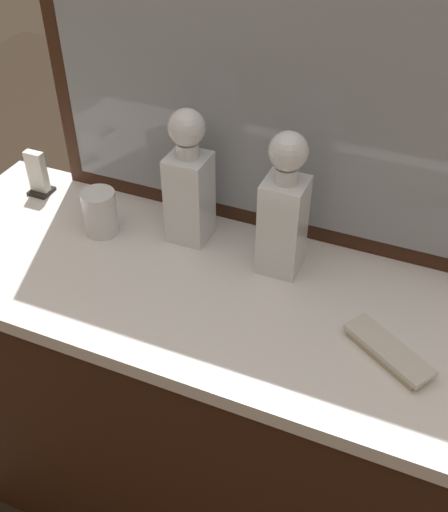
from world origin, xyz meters
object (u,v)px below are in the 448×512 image
at_px(crystal_decanter_far_right, 283,218).
at_px(napkin_holder, 38,176).
at_px(crystal_decanter_right, 189,189).
at_px(silver_brush_center, 388,352).
at_px(crystal_tumbler_left, 100,214).

xyz_separation_m(crystal_decanter_far_right, napkin_holder, (-0.62, 0.04, -0.08)).
relative_size(crystal_decanter_right, crystal_decanter_far_right, 0.98).
xyz_separation_m(crystal_decanter_right, silver_brush_center, (0.46, -0.18, -0.11)).
relative_size(silver_brush_center, napkin_holder, 1.56).
distance_m(crystal_tumbler_left, silver_brush_center, 0.66).
bearing_deg(napkin_holder, crystal_tumbler_left, -19.09).
height_order(crystal_decanter_far_right, crystal_tumbler_left, crystal_decanter_far_right).
distance_m(crystal_decanter_far_right, silver_brush_center, 0.32).
xyz_separation_m(crystal_decanter_right, crystal_decanter_far_right, (0.21, -0.02, 0.00)).
relative_size(crystal_decanter_far_right, silver_brush_center, 1.77).
height_order(crystal_decanter_right, crystal_tumbler_left, crystal_decanter_right).
bearing_deg(crystal_tumbler_left, silver_brush_center, -10.55).
distance_m(silver_brush_center, napkin_holder, 0.89).
distance_m(crystal_decanter_right, napkin_holder, 0.41).
bearing_deg(napkin_holder, crystal_decanter_far_right, -3.44).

